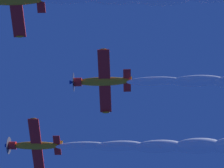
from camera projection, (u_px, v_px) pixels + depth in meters
name	position (u px, v px, depth m)	size (l,w,h in m)	color
airplane_left_wingman	(12.00, 0.00, 55.82)	(7.93, 7.98, 2.66)	orange
airplane_right_wingman	(33.00, 146.00, 67.42)	(7.96, 7.99, 2.68)	orange
airplane_slot_tail	(101.00, 81.00, 61.41)	(7.94, 7.98, 2.72)	orange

